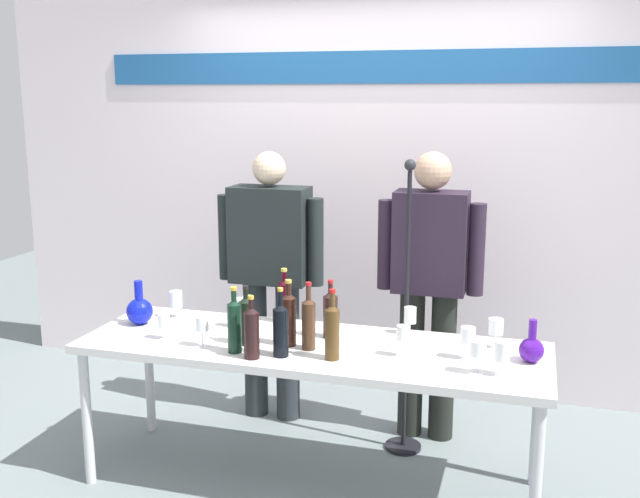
# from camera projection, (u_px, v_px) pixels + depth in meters

# --- Properties ---
(ground_plane) EXTENTS (10.00, 10.00, 0.00)m
(ground_plane) POSITION_uv_depth(u_px,v_px,m) (312.00, 483.00, 3.71)
(ground_plane) COLOR slate
(back_wall) EXTENTS (5.24, 0.11, 3.00)m
(back_wall) POSITION_uv_depth(u_px,v_px,m) (376.00, 161.00, 4.73)
(back_wall) COLOR white
(back_wall) RESTS_ON ground
(display_table) EXTENTS (2.27, 0.72, 0.74)m
(display_table) POSITION_uv_depth(u_px,v_px,m) (311.00, 355.00, 3.57)
(display_table) COLOR silver
(display_table) RESTS_ON ground
(decanter_blue_left) EXTENTS (0.14, 0.14, 0.24)m
(decanter_blue_left) POSITION_uv_depth(u_px,v_px,m) (140.00, 310.00, 3.85)
(decanter_blue_left) COLOR #0E18BE
(decanter_blue_left) RESTS_ON display_table
(decanter_blue_right) EXTENTS (0.11, 0.11, 0.20)m
(decanter_blue_right) POSITION_uv_depth(u_px,v_px,m) (531.00, 349.00, 3.30)
(decanter_blue_right) COLOR #451390
(decanter_blue_right) RESTS_ON display_table
(presenter_left) EXTENTS (0.65, 0.22, 1.61)m
(presenter_left) POSITION_uv_depth(u_px,v_px,m) (270.00, 268.00, 4.30)
(presenter_left) COLOR #262C30
(presenter_left) RESTS_ON ground
(presenter_right) EXTENTS (0.59, 0.22, 1.63)m
(presenter_right) POSITION_uv_depth(u_px,v_px,m) (429.00, 279.00, 4.05)
(presenter_right) COLOR black
(presenter_right) RESTS_ON ground
(wine_bottle_0) EXTENTS (0.07, 0.07, 0.33)m
(wine_bottle_0) POSITION_uv_depth(u_px,v_px,m) (281.00, 328.00, 3.37)
(wine_bottle_0) COLOR black
(wine_bottle_0) RESTS_ON display_table
(wine_bottle_1) EXTENTS (0.07, 0.07, 0.33)m
(wine_bottle_1) POSITION_uv_depth(u_px,v_px,m) (309.00, 322.00, 3.46)
(wine_bottle_1) COLOR #432B1A
(wine_bottle_1) RESTS_ON display_table
(wine_bottle_2) EXTENTS (0.07, 0.07, 0.29)m
(wine_bottle_2) POSITION_uv_depth(u_px,v_px,m) (330.00, 313.00, 3.63)
(wine_bottle_2) COLOR black
(wine_bottle_2) RESTS_ON display_table
(wine_bottle_3) EXTENTS (0.07, 0.07, 0.33)m
(wine_bottle_3) POSITION_uv_depth(u_px,v_px,m) (289.00, 317.00, 3.51)
(wine_bottle_3) COLOR black
(wine_bottle_3) RESTS_ON display_table
(wine_bottle_4) EXTENTS (0.07, 0.07, 0.32)m
(wine_bottle_4) POSITION_uv_depth(u_px,v_px,m) (234.00, 324.00, 3.42)
(wine_bottle_4) COLOR black
(wine_bottle_4) RESTS_ON display_table
(wine_bottle_5) EXTENTS (0.07, 0.07, 0.29)m
(wine_bottle_5) POSITION_uv_depth(u_px,v_px,m) (284.00, 299.00, 3.88)
(wine_bottle_5) COLOR #33050E
(wine_bottle_5) RESTS_ON display_table
(wine_bottle_6) EXTENTS (0.07, 0.07, 0.30)m
(wine_bottle_6) POSITION_uv_depth(u_px,v_px,m) (251.00, 331.00, 3.34)
(wine_bottle_6) COLOR black
(wine_bottle_6) RESTS_ON display_table
(wine_bottle_7) EXTENTS (0.07, 0.07, 0.33)m
(wine_bottle_7) POSITION_uv_depth(u_px,v_px,m) (332.00, 330.00, 3.32)
(wine_bottle_7) COLOR #493216
(wine_bottle_7) RESTS_ON display_table
(wine_bottle_8) EXTENTS (0.07, 0.07, 0.29)m
(wine_bottle_8) POSITION_uv_depth(u_px,v_px,m) (246.00, 319.00, 3.53)
(wine_bottle_8) COLOR black
(wine_bottle_8) RESTS_ON display_table
(wine_glass_left_0) EXTENTS (0.06, 0.06, 0.13)m
(wine_glass_left_0) POSITION_uv_depth(u_px,v_px,m) (164.00, 322.00, 3.61)
(wine_glass_left_0) COLOR white
(wine_glass_left_0) RESTS_ON display_table
(wine_glass_left_1) EXTENTS (0.07, 0.07, 0.15)m
(wine_glass_left_1) POSITION_uv_depth(u_px,v_px,m) (176.00, 300.00, 3.96)
(wine_glass_left_1) COLOR white
(wine_glass_left_1) RESTS_ON display_table
(wine_glass_left_2) EXTENTS (0.06, 0.06, 0.14)m
(wine_glass_left_2) POSITION_uv_depth(u_px,v_px,m) (248.00, 304.00, 3.89)
(wine_glass_left_2) COLOR white
(wine_glass_left_2) RESTS_ON display_table
(wine_glass_left_3) EXTENTS (0.06, 0.06, 0.16)m
(wine_glass_left_3) POSITION_uv_depth(u_px,v_px,m) (238.00, 307.00, 3.79)
(wine_glass_left_3) COLOR white
(wine_glass_left_3) RESTS_ON display_table
(wine_glass_left_4) EXTENTS (0.06, 0.06, 0.15)m
(wine_glass_left_4) POSITION_uv_depth(u_px,v_px,m) (202.00, 325.00, 3.50)
(wine_glass_left_4) COLOR white
(wine_glass_left_4) RESTS_ON display_table
(wine_glass_right_0) EXTENTS (0.07, 0.07, 0.15)m
(wine_glass_right_0) POSITION_uv_depth(u_px,v_px,m) (478.00, 349.00, 3.16)
(wine_glass_right_0) COLOR white
(wine_glass_right_0) RESTS_ON display_table
(wine_glass_right_1) EXTENTS (0.06, 0.06, 0.15)m
(wine_glass_right_1) POSITION_uv_depth(u_px,v_px,m) (403.00, 334.00, 3.37)
(wine_glass_right_1) COLOR white
(wine_glass_right_1) RESTS_ON display_table
(wine_glass_right_2) EXTENTS (0.07, 0.07, 0.15)m
(wine_glass_right_2) POSITION_uv_depth(u_px,v_px,m) (502.00, 352.00, 3.14)
(wine_glass_right_2) COLOR white
(wine_glass_right_2) RESTS_ON display_table
(wine_glass_right_3) EXTENTS (0.06, 0.06, 0.14)m
(wine_glass_right_3) POSITION_uv_depth(u_px,v_px,m) (410.00, 316.00, 3.68)
(wine_glass_right_3) COLOR white
(wine_glass_right_3) RESTS_ON display_table
(wine_glass_right_4) EXTENTS (0.07, 0.07, 0.14)m
(wine_glass_right_4) POSITION_uv_depth(u_px,v_px,m) (496.00, 327.00, 3.48)
(wine_glass_right_4) COLOR white
(wine_glass_right_4) RESTS_ON display_table
(wine_glass_right_5) EXTENTS (0.07, 0.07, 0.15)m
(wine_glass_right_5) POSITION_uv_depth(u_px,v_px,m) (468.00, 336.00, 3.33)
(wine_glass_right_5) COLOR white
(wine_glass_right_5) RESTS_ON display_table
(microphone_stand) EXTENTS (0.20, 0.20, 1.60)m
(microphone_stand) POSITION_uv_depth(u_px,v_px,m) (405.00, 356.00, 3.96)
(microphone_stand) COLOR black
(microphone_stand) RESTS_ON ground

